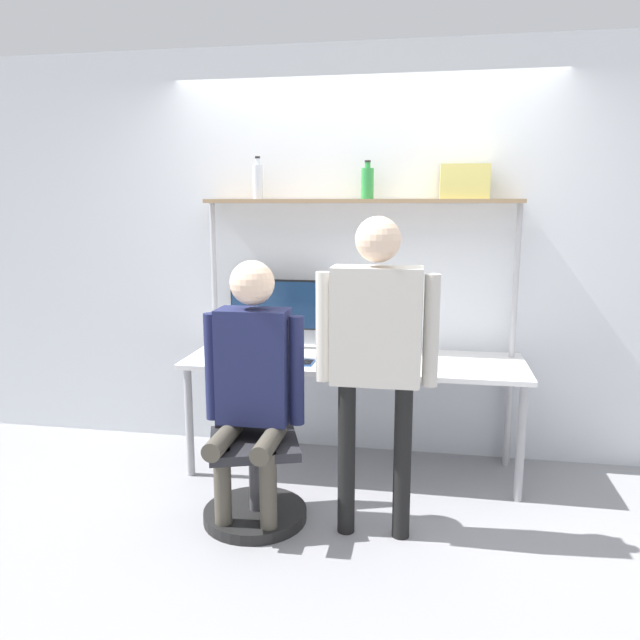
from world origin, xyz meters
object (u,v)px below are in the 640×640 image
object	(u,v)px
person_standing	(376,337)
storage_box	(464,182)
monitor	(278,308)
bottle_green	(367,183)
person_seated	(252,372)
cell_phone	(308,363)
office_chair	(254,468)
bottle_clear	(258,181)
laptop	(275,349)

from	to	relation	value
person_standing	storage_box	xyz separation A→B (m)	(0.44, 1.01, 0.78)
monitor	storage_box	xyz separation A→B (m)	(1.18, 0.00, 0.82)
person_standing	bottle_green	bearing A→B (deg)	98.82
person_seated	person_standing	size ratio (longest dim) A/B	0.86
person_seated	storage_box	size ratio (longest dim) A/B	4.77
monitor	storage_box	size ratio (longest dim) A/B	2.24
monitor	bottle_green	size ratio (longest dim) A/B	2.79
cell_phone	storage_box	size ratio (longest dim) A/B	0.51
office_chair	bottle_clear	xyz separation A→B (m)	(-0.21, 0.94, 1.56)
monitor	office_chair	distance (m)	1.19
laptop	person_standing	size ratio (longest dim) A/B	0.18
cell_phone	office_chair	distance (m)	0.75
laptop	person_standing	world-z (taller)	person_standing
laptop	person_seated	world-z (taller)	person_seated
storage_box	monitor	bearing A→B (deg)	-179.92
laptop	office_chair	size ratio (longest dim) A/B	0.32
cell_phone	storage_box	world-z (taller)	storage_box
monitor	cell_phone	distance (m)	0.54
bottle_clear	storage_box	xyz separation A→B (m)	(1.31, 0.00, -0.01)
person_seated	bottle_green	bearing A→B (deg)	63.56
office_chair	person_standing	size ratio (longest dim) A/B	0.56
laptop	bottle_green	size ratio (longest dim) A/B	1.24
person_standing	bottle_clear	xyz separation A→B (m)	(-0.87, 1.01, 0.79)
laptop	bottle_clear	distance (m)	1.10
office_chair	bottle_green	bearing A→B (deg)	61.88
laptop	storage_box	xyz separation A→B (m)	(1.13, 0.32, 1.03)
monitor	bottle_clear	xyz separation A→B (m)	(-0.13, 0.00, 0.83)
office_chair	bottle_clear	distance (m)	1.83
office_chair	person_seated	size ratio (longest dim) A/B	0.65
bottle_green	cell_phone	bearing A→B (deg)	-129.31
monitor	laptop	size ratio (longest dim) A/B	2.24
cell_phone	office_chair	xyz separation A→B (m)	(-0.19, -0.56, -0.46)
monitor	office_chair	xyz separation A→B (m)	(0.08, -0.94, -0.73)
monitor	person_seated	bearing A→B (deg)	-84.31
laptop	bottle_clear	size ratio (longest dim) A/B	1.09
cell_phone	bottle_clear	size ratio (longest dim) A/B	0.55
person_standing	bottle_green	world-z (taller)	bottle_green
storage_box	person_standing	bearing A→B (deg)	-113.44
office_chair	laptop	bearing A→B (deg)	93.08
cell_phone	bottle_green	distance (m)	1.19
office_chair	bottle_green	distance (m)	1.88
person_seated	person_standing	xyz separation A→B (m)	(0.65, -0.03, 0.22)
cell_phone	person_standing	size ratio (longest dim) A/B	0.09
person_seated	bottle_clear	bearing A→B (deg)	102.89
monitor	cell_phone	bearing A→B (deg)	-54.32
laptop	person_seated	size ratio (longest dim) A/B	0.21
person_seated	person_standing	distance (m)	0.68
bottle_green	person_seated	bearing A→B (deg)	-116.44
monitor	cell_phone	world-z (taller)	monitor
cell_phone	person_seated	world-z (taller)	person_seated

